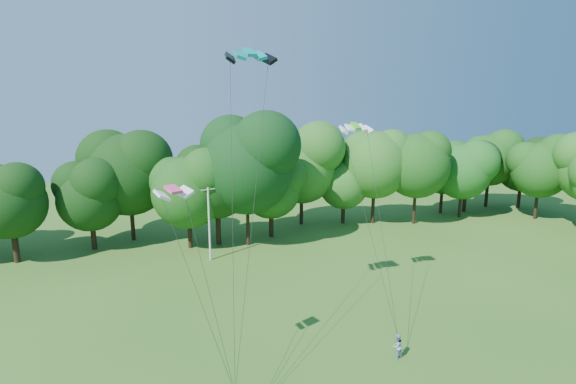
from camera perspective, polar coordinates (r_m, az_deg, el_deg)
name	(u,v)px	position (r m, az deg, el deg)	size (l,w,h in m)	color
utility_pole	(209,223)	(43.80, -9.98, -3.90)	(1.40, 0.51, 7.19)	silver
kite_flyer_right	(397,346)	(29.44, 13.67, -18.47)	(0.76, 0.59, 1.56)	#93AECC
kite_teal	(249,52)	(28.02, -4.94, 17.26)	(3.01, 1.44, 0.65)	#048D8A
kite_green	(356,126)	(33.02, 8.59, 8.30)	(2.38, 1.13, 0.51)	#4AC61D
kite_pink	(173,189)	(22.53, -14.38, 0.34)	(2.01, 1.51, 0.34)	#F4437F
tree_back_center	(247,156)	(46.66, -5.28, 4.62)	(10.62, 10.62, 15.45)	#302413
tree_back_east	(463,164)	(62.59, 21.36, 3.38)	(7.87, 7.87, 11.44)	#311B13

